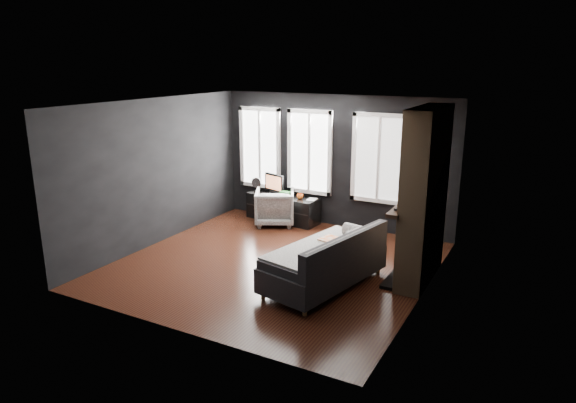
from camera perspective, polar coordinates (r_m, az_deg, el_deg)
The scene contains 18 objects.
floor at distance 8.78m, azimuth -1.51°, elevation -7.00°, with size 5.00×5.00×0.00m, color black.
ceiling at distance 8.14m, azimuth -1.65°, elevation 10.85°, with size 5.00×5.00×0.00m, color white.
wall_back at distance 10.55m, azimuth 5.19°, elevation 4.45°, with size 5.00×0.02×2.70m, color black.
wall_left at distance 9.81m, azimuth -14.38°, elevation 3.19°, with size 0.02×5.00×2.70m, color black.
wall_right at distance 7.48m, azimuth 15.30°, elevation -0.64°, with size 0.02×5.00×2.70m, color black.
windows at distance 10.55m, azimuth 2.96°, elevation 10.15°, with size 4.00×0.16×1.76m, color white, non-canonical shape.
fireplace at distance 8.09m, azimuth 14.91°, elevation 0.58°, with size 0.70×1.62×2.70m, color #93724C, non-canonical shape.
sofa at distance 7.85m, azimuth 4.05°, elevation -6.26°, with size 1.05×2.10×0.90m, color black, non-canonical shape.
stripe_pillow at distance 8.01m, azimuth 7.34°, elevation -4.39°, with size 0.09×0.36×0.36m, color gray.
armchair at distance 10.76m, azimuth -1.48°, elevation -0.42°, with size 0.79×0.74×0.82m, color white.
media_console at distance 11.02m, azimuth -0.56°, elevation -0.73°, with size 1.62×0.51×0.56m, color black, non-canonical shape.
monitor at distance 11.05m, azimuth -1.54°, elevation 2.11°, with size 0.55×0.12×0.49m, color black, non-canonical shape.
desk_fan at distance 11.28m, azimuth -3.52°, elevation 1.93°, with size 0.23×0.23×0.32m, color #A9A9A9, non-canonical shape.
mug at distance 10.68m, azimuth 1.34°, elevation 0.66°, with size 0.14×0.11×0.14m, color orange.
book at distance 10.61m, azimuth 2.23°, elevation 0.84°, with size 0.17×0.02×0.24m, color #BCB597.
storage_box at distance 10.82m, azimuth -0.28°, elevation 0.82°, with size 0.22×0.14×0.12m, color #2C6E2C.
mantel_vase at distance 8.57m, azimuth 14.00°, elevation 1.33°, with size 0.20×0.21×0.20m, color yellow.
mantel_clock at distance 7.66m, azimuth 12.06°, elevation -0.85°, with size 0.11×0.11×0.04m, color black.
Camera 1 is at (4.04, -7.04, 3.35)m, focal length 32.00 mm.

